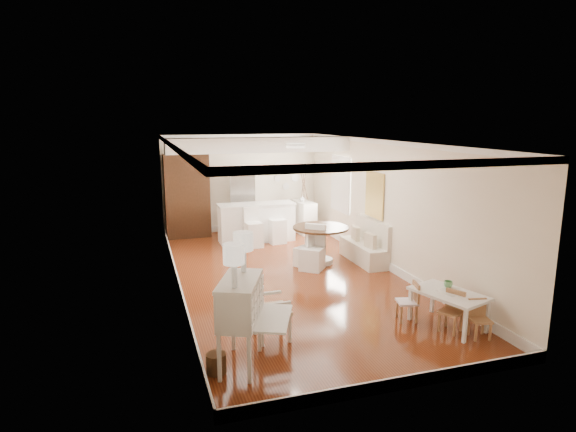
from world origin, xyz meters
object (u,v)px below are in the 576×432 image
pantry_cabinet (187,196)px  fridge (254,201)px  gustavian_armchair (272,309)px  breakfast_counter (257,222)px  kids_table (448,309)px  bar_stool_right (277,224)px  slip_chair_near (312,248)px  dining_table (320,245)px  slip_chair_far (306,248)px  kids_chair_b (407,301)px  kids_chair_c (480,319)px  secretary_bureau (240,323)px  wicker_basket (216,363)px  sideboard (303,217)px  bar_stool_left (254,228)px  kids_chair_a (451,312)px

pantry_cabinet → fridge: pantry_cabinet is taller
gustavian_armchair → breakfast_counter: size_ratio=0.46×
kids_table → bar_stool_right: bearing=101.0°
pantry_cabinet → fridge: 1.92m
slip_chair_near → pantry_cabinet: size_ratio=0.43×
pantry_cabinet → dining_table: bearing=-53.4°
kids_table → slip_chair_far: 3.83m
kids_chair_b → kids_chair_c: 1.14m
secretary_bureau → bar_stool_right: 6.45m
wicker_basket → slip_chair_far: 4.80m
slip_chair_near → slip_chair_far: bearing=139.9°
kids_table → kids_chair_c: bearing=-67.4°
kids_chair_b → fridge: (-0.90, 6.83, 0.57)m
secretary_bureau → wicker_basket: secretary_bureau is taller
kids_chair_b → sideboard: size_ratio=0.69×
fridge → sideboard: size_ratio=1.89×
secretary_bureau → bar_stool_right: (2.26, 6.04, -0.09)m
pantry_cabinet → secretary_bureau: bearing=-90.8°
wicker_basket → slip_chair_far: bearing=56.3°
slip_chair_far → bar_stool_left: size_ratio=0.82×
slip_chair_near → slip_chair_far: (-0.05, 0.28, -0.07)m
kids_chair_a → bar_stool_left: 6.04m
breakfast_counter → kids_chair_c: bearing=-74.9°
kids_chair_c → kids_chair_b: bearing=139.4°
kids_table → slip_chair_far: slip_chair_far is taller
kids_chair_b → dining_table: (-0.20, 3.37, 0.10)m
gustavian_armchair → secretary_bureau: bearing=136.0°
breakfast_counter → sideboard: size_ratio=2.15×
gustavian_armchair → dining_table: bearing=-32.9°
kids_table → slip_chair_near: 3.55m
secretary_bureau → bar_stool_left: secretary_bureau is taller
kids_chair_b → pantry_cabinet: (-2.80, 6.86, 0.82)m
secretary_bureau → kids_chair_b: size_ratio=1.85×
fridge → kids_chair_b: bearing=-82.5°
slip_chair_near → bar_stool_left: (-0.78, 2.22, 0.02)m
wicker_basket → fridge: bearing=72.7°
wicker_basket → kids_chair_b: size_ratio=0.40×
wicker_basket → dining_table: (3.05, 4.09, 0.30)m
kids_chair_c → bar_stool_right: size_ratio=0.58×
breakfast_counter → bar_stool_right: breakfast_counter is taller
kids_chair_b → bar_stool_right: bar_stool_right is taller
kids_chair_a → slip_chair_near: 3.70m
slip_chair_near → bar_stool_right: bearing=131.6°
dining_table → bar_stool_right: 2.09m
dining_table → fridge: (-0.70, 3.46, 0.47)m
wicker_basket → pantry_cabinet: 7.66m
kids_table → fridge: size_ratio=0.63×
kids_chair_c → sideboard: size_ratio=0.63×
slip_chair_far → kids_table: bearing=73.4°
bar_stool_right → slip_chair_near: bearing=-94.6°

